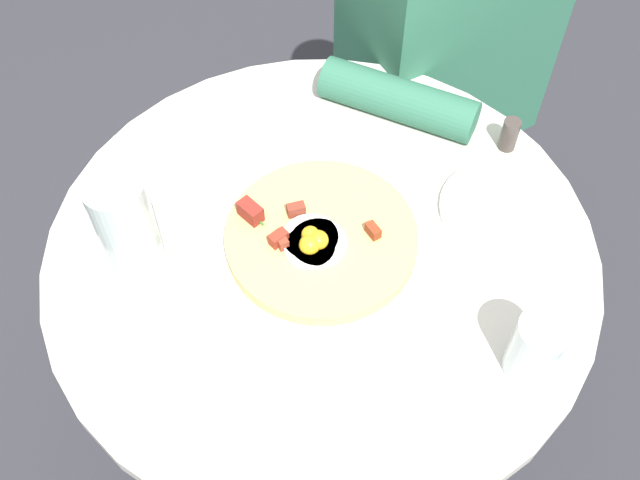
{
  "coord_description": "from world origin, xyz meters",
  "views": [
    {
      "loc": [
        -0.31,
        -0.55,
        1.65
      ],
      "look_at": [
        -0.0,
        -0.0,
        0.76
      ],
      "focal_mm": 42.65,
      "sensor_mm": 36.0,
      "label": 1
    }
  ],
  "objects_px": {
    "breakfast_pizza": "(317,239)",
    "salt_shaker": "(142,230)",
    "dining_table": "(321,308)",
    "pizza_plate": "(319,246)",
    "pepper_shaker": "(509,135)",
    "knife": "(159,177)",
    "person_seated": "(436,106)",
    "bread_plate": "(501,209)",
    "water_glass": "(537,348)",
    "water_bottle": "(134,249)",
    "fork": "(162,159)"
  },
  "relations": [
    {
      "from": "dining_table",
      "to": "knife",
      "type": "height_order",
      "value": "knife"
    },
    {
      "from": "pizza_plate",
      "to": "salt_shaker",
      "type": "height_order",
      "value": "salt_shaker"
    },
    {
      "from": "pizza_plate",
      "to": "water_bottle",
      "type": "relative_size",
      "value": 1.33
    },
    {
      "from": "breakfast_pizza",
      "to": "bread_plate",
      "type": "bearing_deg",
      "value": -15.13
    },
    {
      "from": "pizza_plate",
      "to": "knife",
      "type": "height_order",
      "value": "pizza_plate"
    },
    {
      "from": "bread_plate",
      "to": "pizza_plate",
      "type": "bearing_deg",
      "value": 164.79
    },
    {
      "from": "pizza_plate",
      "to": "fork",
      "type": "xyz_separation_m",
      "value": [
        -0.13,
        0.27,
        0.0
      ]
    },
    {
      "from": "fork",
      "to": "dining_table",
      "type": "bearing_deg",
      "value": 146.9
    },
    {
      "from": "knife",
      "to": "breakfast_pizza",
      "type": "bearing_deg",
      "value": 151.81
    },
    {
      "from": "knife",
      "to": "salt_shaker",
      "type": "distance_m",
      "value": 0.12
    },
    {
      "from": "pizza_plate",
      "to": "knife",
      "type": "distance_m",
      "value": 0.28
    },
    {
      "from": "dining_table",
      "to": "salt_shaker",
      "type": "height_order",
      "value": "salt_shaker"
    },
    {
      "from": "dining_table",
      "to": "pepper_shaker",
      "type": "xyz_separation_m",
      "value": [
        0.35,
        0.03,
        0.2
      ]
    },
    {
      "from": "pizza_plate",
      "to": "water_glass",
      "type": "xyz_separation_m",
      "value": [
        0.15,
        -0.3,
        0.05
      ]
    },
    {
      "from": "dining_table",
      "to": "salt_shaker",
      "type": "bearing_deg",
      "value": 147.9
    },
    {
      "from": "pepper_shaker",
      "to": "pizza_plate",
      "type": "bearing_deg",
      "value": -175.77
    },
    {
      "from": "water_glass",
      "to": "water_bottle",
      "type": "height_order",
      "value": "water_bottle"
    },
    {
      "from": "knife",
      "to": "pizza_plate",
      "type": "bearing_deg",
      "value": 152.18
    },
    {
      "from": "person_seated",
      "to": "water_glass",
      "type": "distance_m",
      "value": 0.77
    },
    {
      "from": "water_bottle",
      "to": "breakfast_pizza",
      "type": "bearing_deg",
      "value": -8.93
    },
    {
      "from": "fork",
      "to": "pepper_shaker",
      "type": "bearing_deg",
      "value": -176.58
    },
    {
      "from": "bread_plate",
      "to": "water_bottle",
      "type": "bearing_deg",
      "value": 167.74
    },
    {
      "from": "water_glass",
      "to": "breakfast_pizza",
      "type": "bearing_deg",
      "value": 116.75
    },
    {
      "from": "pepper_shaker",
      "to": "knife",
      "type": "bearing_deg",
      "value": 157.87
    },
    {
      "from": "dining_table",
      "to": "fork",
      "type": "relative_size",
      "value": 4.48
    },
    {
      "from": "bread_plate",
      "to": "knife",
      "type": "distance_m",
      "value": 0.52
    },
    {
      "from": "person_seated",
      "to": "water_glass",
      "type": "xyz_separation_m",
      "value": [
        -0.32,
        -0.64,
        0.29
      ]
    },
    {
      "from": "person_seated",
      "to": "knife",
      "type": "bearing_deg",
      "value": -170.56
    },
    {
      "from": "water_glass",
      "to": "person_seated",
      "type": "bearing_deg",
      "value": 63.03
    },
    {
      "from": "breakfast_pizza",
      "to": "bread_plate",
      "type": "height_order",
      "value": "breakfast_pizza"
    },
    {
      "from": "person_seated",
      "to": "knife",
      "type": "distance_m",
      "value": 0.68
    },
    {
      "from": "bread_plate",
      "to": "pepper_shaker",
      "type": "distance_m",
      "value": 0.14
    },
    {
      "from": "dining_table",
      "to": "breakfast_pizza",
      "type": "bearing_deg",
      "value": -178.39
    },
    {
      "from": "breakfast_pizza",
      "to": "salt_shaker",
      "type": "distance_m",
      "value": 0.25
    },
    {
      "from": "dining_table",
      "to": "water_glass",
      "type": "relative_size",
      "value": 7.81
    },
    {
      "from": "breakfast_pizza",
      "to": "salt_shaker",
      "type": "height_order",
      "value": "breakfast_pizza"
    },
    {
      "from": "bread_plate",
      "to": "water_glass",
      "type": "height_order",
      "value": "water_glass"
    },
    {
      "from": "pepper_shaker",
      "to": "bread_plate",
      "type": "bearing_deg",
      "value": -131.06
    },
    {
      "from": "water_bottle",
      "to": "pizza_plate",
      "type": "bearing_deg",
      "value": -8.9
    },
    {
      "from": "dining_table",
      "to": "person_seated",
      "type": "xyz_separation_m",
      "value": [
        0.47,
        0.34,
        -0.06
      ]
    },
    {
      "from": "fork",
      "to": "water_bottle",
      "type": "distance_m",
      "value": 0.28
    },
    {
      "from": "salt_shaker",
      "to": "pizza_plate",
      "type": "bearing_deg",
      "value": -32.75
    },
    {
      "from": "water_glass",
      "to": "salt_shaker",
      "type": "height_order",
      "value": "water_glass"
    },
    {
      "from": "bread_plate",
      "to": "water_glass",
      "type": "bearing_deg",
      "value": -119.0
    },
    {
      "from": "bread_plate",
      "to": "dining_table",
      "type": "bearing_deg",
      "value": 164.44
    },
    {
      "from": "water_glass",
      "to": "pepper_shaker",
      "type": "height_order",
      "value": "water_glass"
    },
    {
      "from": "dining_table",
      "to": "pizza_plate",
      "type": "height_order",
      "value": "pizza_plate"
    },
    {
      "from": "fork",
      "to": "pepper_shaker",
      "type": "xyz_separation_m",
      "value": [
        0.49,
        -0.24,
        0.02
      ]
    },
    {
      "from": "fork",
      "to": "knife",
      "type": "relative_size",
      "value": 1.0
    },
    {
      "from": "person_seated",
      "to": "pepper_shaker",
      "type": "relative_size",
      "value": 20.2
    }
  ]
}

